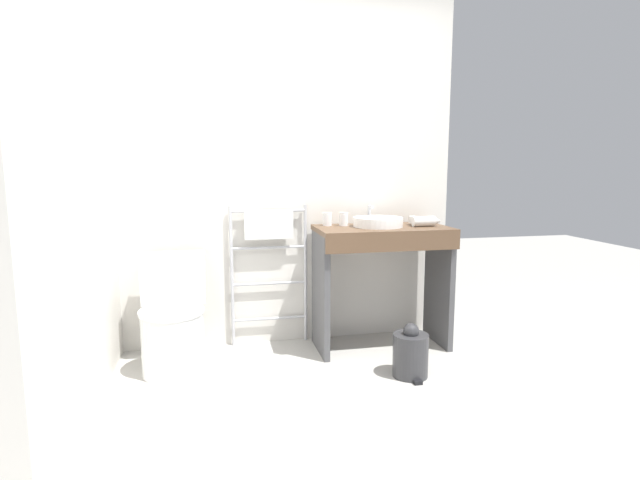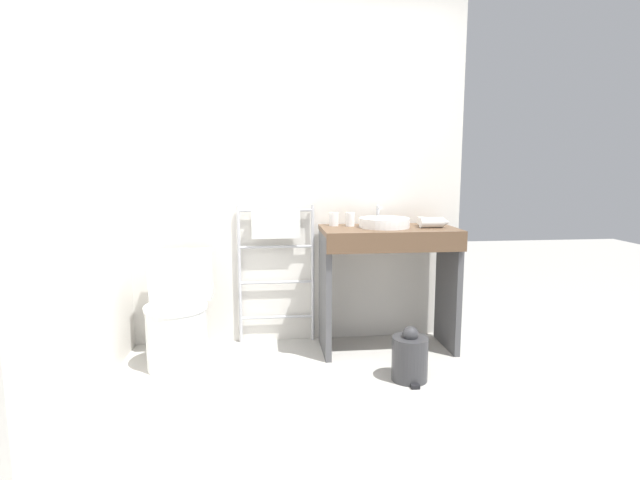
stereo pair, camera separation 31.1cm
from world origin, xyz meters
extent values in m
plane|color=#B2AFA8|center=(0.00, 0.00, 0.00)|extent=(12.00, 12.00, 0.00)
cube|color=silver|center=(0.00, 1.51, 1.30)|extent=(2.55, 0.12, 2.60)
cube|color=silver|center=(-1.21, 0.72, 1.30)|extent=(0.12, 2.15, 2.60)
cylinder|color=white|center=(-0.78, 1.00, 0.20)|extent=(0.38, 0.38, 0.39)
cylinder|color=white|center=(-0.78, 1.00, 0.40)|extent=(0.40, 0.40, 0.02)
cube|color=white|center=(-0.78, 1.26, 0.56)|extent=(0.41, 0.17, 0.34)
cylinder|color=silver|center=(-0.78, 1.26, 0.73)|extent=(0.05, 0.05, 0.01)
cylinder|color=silver|center=(-0.39, 1.42, 0.51)|extent=(0.02, 0.02, 1.02)
cylinder|color=silver|center=(0.15, 1.42, 0.51)|extent=(0.02, 0.02, 1.02)
cylinder|color=silver|center=(-0.12, 1.42, 0.18)|extent=(0.54, 0.02, 0.02)
cylinder|color=silver|center=(-0.12, 1.42, 0.45)|extent=(0.54, 0.02, 0.02)
cylinder|color=silver|center=(-0.12, 1.42, 0.72)|extent=(0.54, 0.02, 0.02)
cylinder|color=silver|center=(-0.12, 1.42, 0.98)|extent=(0.54, 0.02, 0.02)
cube|color=silver|center=(-0.12, 1.39, 0.89)|extent=(0.35, 0.04, 0.21)
cube|color=brown|center=(0.66, 1.17, 0.86)|extent=(0.93, 0.51, 0.03)
cube|color=brown|center=(0.66, 0.93, 0.79)|extent=(0.93, 0.02, 0.10)
cube|color=#4C4C4F|center=(0.21, 1.17, 0.42)|extent=(0.04, 0.43, 0.84)
cube|color=#4C4C4F|center=(1.10, 1.17, 0.42)|extent=(0.04, 0.43, 0.84)
cylinder|color=white|center=(0.63, 1.19, 0.91)|extent=(0.35, 0.35, 0.07)
cylinder|color=silver|center=(0.63, 1.19, 0.94)|extent=(0.29, 0.29, 0.01)
cylinder|color=silver|center=(0.63, 1.39, 0.95)|extent=(0.02, 0.02, 0.14)
cylinder|color=silver|center=(0.63, 1.35, 1.00)|extent=(0.02, 0.09, 0.02)
cylinder|color=white|center=(0.29, 1.32, 0.92)|extent=(0.07, 0.07, 0.09)
cylinder|color=white|center=(0.41, 1.28, 0.93)|extent=(0.06, 0.06, 0.10)
cylinder|color=white|center=(0.95, 1.13, 0.91)|extent=(0.16, 0.07, 0.07)
cone|color=silver|center=(1.06, 1.13, 0.91)|extent=(0.06, 0.06, 0.06)
cube|color=white|center=(0.91, 1.22, 0.91)|extent=(0.04, 0.11, 0.05)
cylinder|color=#333335|center=(0.67, 0.64, 0.14)|extent=(0.22, 0.22, 0.27)
sphere|color=#333335|center=(0.67, 0.64, 0.29)|extent=(0.10, 0.10, 0.10)
cube|color=black|center=(0.67, 0.52, 0.01)|extent=(0.05, 0.04, 0.02)
camera|label=1|loc=(-0.50, -2.14, 1.31)|focal=28.00mm
camera|label=2|loc=(-0.20, -2.19, 1.31)|focal=28.00mm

